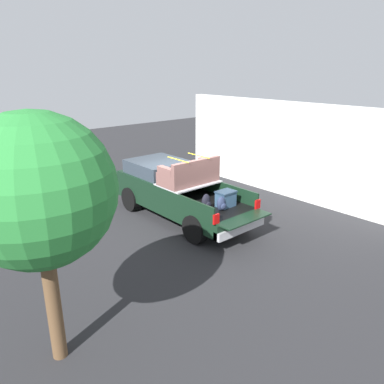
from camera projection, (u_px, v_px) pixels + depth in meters
The scene contains 4 objects.
ground_plane at pixel (181, 218), 12.89m from camera, with size 40.00×40.00×0.00m, color #262628.
pickup_truck at pixel (174, 189), 12.83m from camera, with size 6.05×2.06×2.23m.
building_facade at pixel (288, 150), 14.72m from camera, with size 10.64×0.36×3.72m, color white.
tree_background at pixel (38, 192), 5.74m from camera, with size 2.49×2.49×4.40m.
Camera 1 is at (-9.26, 7.53, 4.97)m, focal length 34.73 mm.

